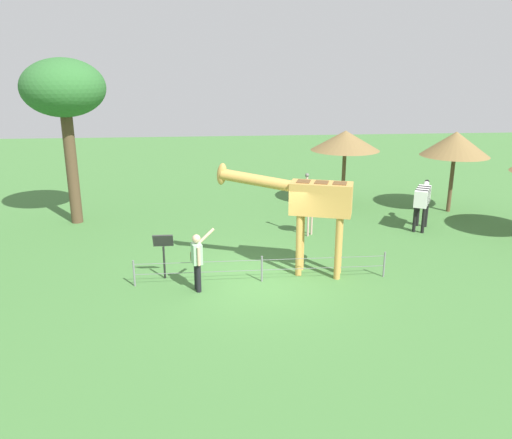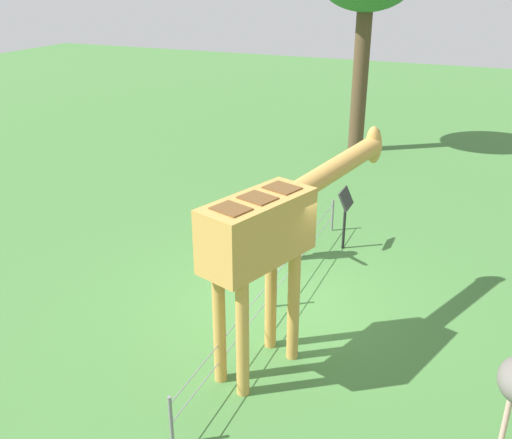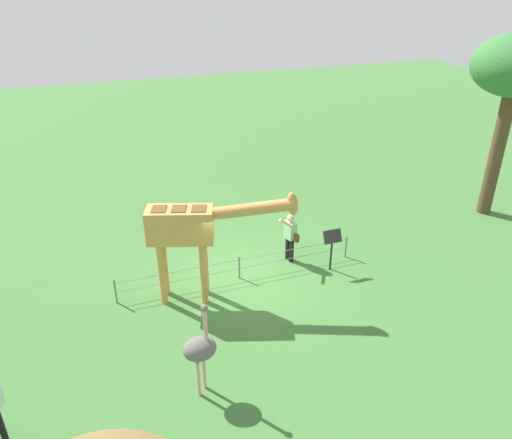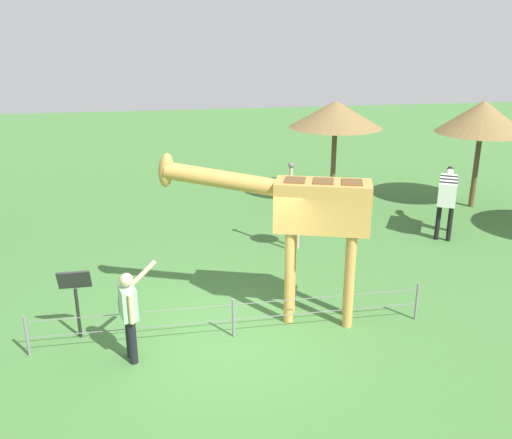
{
  "view_description": "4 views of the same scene",
  "coord_description": "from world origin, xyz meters",
  "px_view_note": "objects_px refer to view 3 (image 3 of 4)",
  "views": [
    {
      "loc": [
        1.38,
        13.18,
        5.85
      ],
      "look_at": [
        0.15,
        -0.09,
        1.77
      ],
      "focal_mm": 35.88,
      "sensor_mm": 36.0,
      "label": 1
    },
    {
      "loc": [
        -8.12,
        -3.05,
        5.46
      ],
      "look_at": [
        0.21,
        0.52,
        1.51
      ],
      "focal_mm": 40.42,
      "sensor_mm": 36.0,
      "label": 2
    },
    {
      "loc": [
        -3.66,
        -11.44,
        8.14
      ],
      "look_at": [
        0.39,
        -0.28,
        2.03
      ],
      "focal_mm": 34.61,
      "sensor_mm": 36.0,
      "label": 3
    },
    {
      "loc": [
        1.14,
        8.7,
        5.24
      ],
      "look_at": [
        -0.53,
        -0.62,
        1.97
      ],
      "focal_mm": 38.6,
      "sensor_mm": 36.0,
      "label": 4
    }
  ],
  "objects_px": {
    "ostrich": "(200,349)",
    "info_sign": "(332,242)",
    "visitor": "(290,235)",
    "giraffe": "(194,229)"
  },
  "relations": [
    {
      "from": "giraffe",
      "to": "ostrich",
      "type": "xyz_separation_m",
      "value": [
        -0.73,
        -3.35,
        -0.96
      ]
    },
    {
      "from": "giraffe",
      "to": "ostrich",
      "type": "relative_size",
      "value": 1.71
    },
    {
      "from": "ostrich",
      "to": "info_sign",
      "type": "height_order",
      "value": "ostrich"
    },
    {
      "from": "giraffe",
      "to": "ostrich",
      "type": "distance_m",
      "value": 3.56
    },
    {
      "from": "ostrich",
      "to": "info_sign",
      "type": "xyz_separation_m",
      "value": [
        4.82,
        3.36,
        -0.23
      ]
    },
    {
      "from": "visitor",
      "to": "info_sign",
      "type": "relative_size",
      "value": 1.26
    },
    {
      "from": "visitor",
      "to": "info_sign",
      "type": "xyz_separation_m",
      "value": [
        0.95,
        -0.89,
        0.05
      ]
    },
    {
      "from": "giraffe",
      "to": "info_sign",
      "type": "xyz_separation_m",
      "value": [
        4.08,
        0.01,
        -1.19
      ]
    },
    {
      "from": "giraffe",
      "to": "info_sign",
      "type": "bearing_deg",
      "value": 0.15
    },
    {
      "from": "visitor",
      "to": "info_sign",
      "type": "height_order",
      "value": "visitor"
    }
  ]
}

